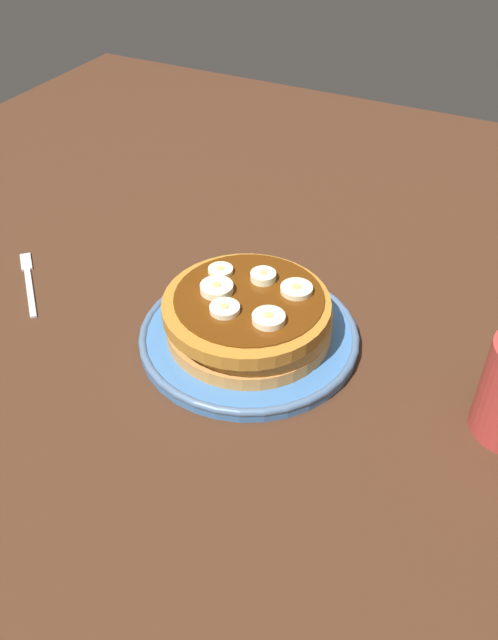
# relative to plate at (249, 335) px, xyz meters

# --- Properties ---
(ground_plane) EXTENTS (1.40, 1.40, 0.03)m
(ground_plane) POSITION_rel_plate_xyz_m (0.00, 0.00, -0.02)
(ground_plane) COLOR #422616
(plate) EXTENTS (0.23, 0.23, 0.01)m
(plate) POSITION_rel_plate_xyz_m (0.00, 0.00, 0.00)
(plate) COLOR #3F72B2
(plate) RESTS_ON ground_plane
(pancake_stack) EXTENTS (0.18, 0.18, 0.05)m
(pancake_stack) POSITION_rel_plate_xyz_m (-0.00, -0.00, 0.03)
(pancake_stack) COLOR #C88945
(pancake_stack) RESTS_ON plate
(banana_slice_0) EXTENTS (0.03, 0.03, 0.01)m
(banana_slice_0) POSITION_rel_plate_xyz_m (-0.03, 0.01, 0.05)
(banana_slice_0) COLOR beige
(banana_slice_0) RESTS_ON pancake_stack
(banana_slice_1) EXTENTS (0.03, 0.03, 0.01)m
(banana_slice_1) POSITION_rel_plate_xyz_m (-0.01, 0.03, 0.05)
(banana_slice_1) COLOR #F6F0C2
(banana_slice_1) RESTS_ON pancake_stack
(banana_slice_2) EXTENTS (0.03, 0.03, 0.01)m
(banana_slice_2) POSITION_rel_plate_xyz_m (0.03, -0.04, 0.05)
(banana_slice_2) COLOR beige
(banana_slice_2) RESTS_ON pancake_stack
(banana_slice_3) EXTENTS (0.03, 0.03, 0.01)m
(banana_slice_3) POSITION_rel_plate_xyz_m (-0.03, -0.03, 0.05)
(banana_slice_3) COLOR #FBE9BD
(banana_slice_3) RESTS_ON pancake_stack
(banana_slice_4) EXTENTS (0.03, 0.03, 0.01)m
(banana_slice_4) POSITION_rel_plate_xyz_m (0.03, 0.00, 0.05)
(banana_slice_4) COLOR #EFF4C3
(banana_slice_4) RESTS_ON pancake_stack
(banana_slice_5) EXTENTS (0.03, 0.03, 0.01)m
(banana_slice_5) POSITION_rel_plate_xyz_m (0.02, 0.04, 0.05)
(banana_slice_5) COLOR #FBF1B3
(banana_slice_5) RESTS_ON pancake_stack
(fork) EXTENTS (0.10, 0.10, 0.01)m
(fork) POSITION_rel_plate_xyz_m (-0.02, 0.28, -0.01)
(fork) COLOR silver
(fork) RESTS_ON ground_plane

